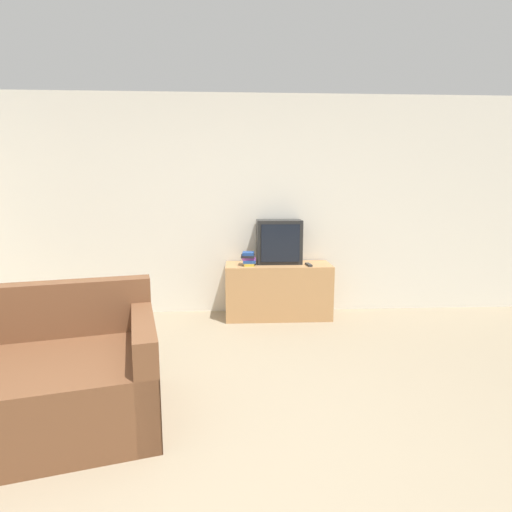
% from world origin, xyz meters
% --- Properties ---
extents(ground_plane, '(14.00, 14.00, 0.00)m').
position_xyz_m(ground_plane, '(0.00, 0.00, 0.00)').
color(ground_plane, gray).
extents(wall_back, '(9.00, 0.06, 2.60)m').
position_xyz_m(wall_back, '(0.00, 3.03, 1.30)').
color(wall_back, silver).
rests_on(wall_back, ground_plane).
extents(tv_stand, '(1.23, 0.47, 0.64)m').
position_xyz_m(tv_stand, '(0.66, 2.74, 0.32)').
color(tv_stand, tan).
rests_on(tv_stand, ground_plane).
extents(television, '(0.52, 0.32, 0.51)m').
position_xyz_m(television, '(0.67, 2.82, 0.89)').
color(television, black).
rests_on(television, tv_stand).
extents(couch, '(2.02, 1.41, 0.85)m').
position_xyz_m(couch, '(-1.28, 0.55, 0.29)').
color(couch, brown).
rests_on(couch, ground_plane).
extents(book_stack, '(0.18, 0.22, 0.15)m').
position_xyz_m(book_stack, '(0.31, 2.69, 0.71)').
color(book_stack, gold).
rests_on(book_stack, tv_stand).
extents(remote_on_stand, '(0.06, 0.16, 0.02)m').
position_xyz_m(remote_on_stand, '(0.99, 2.62, 0.65)').
color(remote_on_stand, '#2D2D2D').
rests_on(remote_on_stand, tv_stand).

